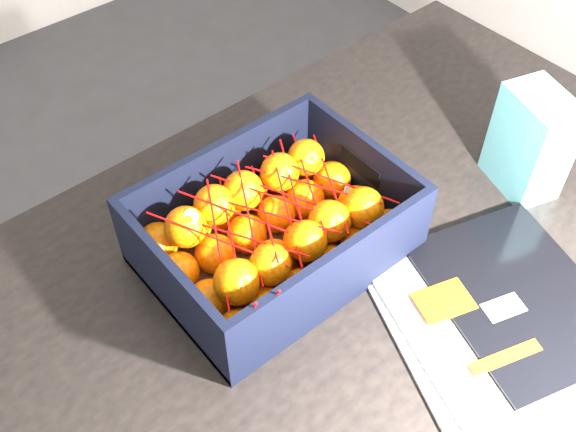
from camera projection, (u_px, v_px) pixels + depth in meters
ground at (169, 424)px, 1.60m from camera, size 3.50×3.50×0.00m
table at (364, 289)px, 1.07m from camera, size 1.21×0.81×0.75m
magazine_stack at (493, 318)px, 0.91m from camera, size 0.37×0.34×0.02m
produce_crate at (275, 235)px, 0.96m from camera, size 0.35×0.27×0.13m
clementine_heap at (274, 230)px, 0.95m from camera, size 0.33×0.25×0.11m
mesh_net at (273, 213)px, 0.91m from camera, size 0.29×0.24×0.09m
retail_carton at (531, 142)px, 1.03m from camera, size 0.10×0.13×0.17m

